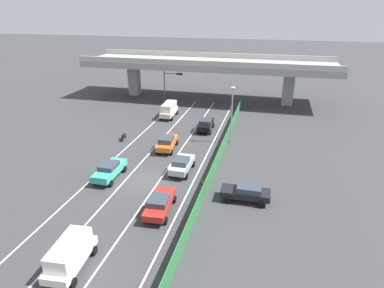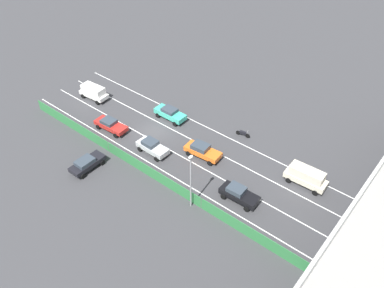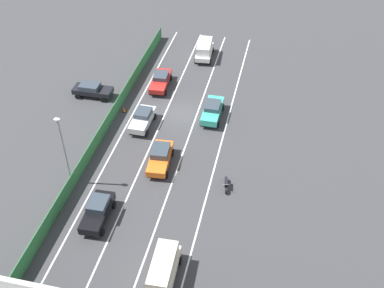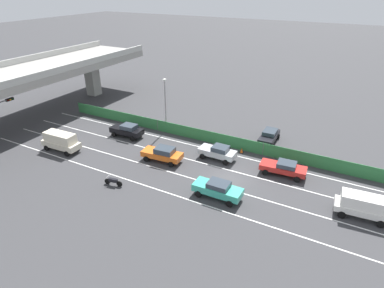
# 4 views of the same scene
# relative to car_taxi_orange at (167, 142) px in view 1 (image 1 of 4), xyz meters

# --- Properties ---
(ground_plane) EXTENTS (300.00, 300.00, 0.00)m
(ground_plane) POSITION_rel_car_taxi_orange_xyz_m (-0.00, -7.96, -0.92)
(ground_plane) COLOR #38383A
(lane_line_left_edge) EXTENTS (0.14, 47.58, 0.01)m
(lane_line_left_edge) POSITION_rel_car_taxi_orange_xyz_m (-4.98, -2.17, -0.92)
(lane_line_left_edge) COLOR silver
(lane_line_left_edge) RESTS_ON ground
(lane_line_mid_left) EXTENTS (0.14, 47.58, 0.01)m
(lane_line_mid_left) POSITION_rel_car_taxi_orange_xyz_m (-1.66, -2.17, -0.92)
(lane_line_mid_left) COLOR silver
(lane_line_mid_left) RESTS_ON ground
(lane_line_mid_right) EXTENTS (0.14, 47.58, 0.01)m
(lane_line_mid_right) POSITION_rel_car_taxi_orange_xyz_m (1.66, -2.17, -0.92)
(lane_line_mid_right) COLOR silver
(lane_line_mid_right) RESTS_ON ground
(lane_line_right_edge) EXTENTS (0.14, 47.58, 0.01)m
(lane_line_right_edge) POSITION_rel_car_taxi_orange_xyz_m (4.97, -2.17, -0.92)
(lane_line_right_edge) COLOR silver
(lane_line_right_edge) RESTS_ON ground
(elevated_overpass) EXTENTS (44.38, 10.38, 7.75)m
(elevated_overpass) POSITION_rel_car_taxi_orange_xyz_m (-0.00, 23.61, 5.22)
(elevated_overpass) COLOR gray
(elevated_overpass) RESTS_ON ground
(green_fence) EXTENTS (0.10, 43.68, 1.53)m
(green_fence) POSITION_rel_car_taxi_orange_xyz_m (6.63, -2.17, -0.16)
(green_fence) COLOR #2D753D
(green_fence) RESTS_ON ground
(car_taxi_orange) EXTENTS (2.26, 4.69, 1.68)m
(car_taxi_orange) POSITION_rel_car_taxi_orange_xyz_m (0.00, 0.00, 0.00)
(car_taxi_orange) COLOR orange
(car_taxi_orange) RESTS_ON ground
(car_sedan_silver) EXTENTS (1.97, 4.22, 1.64)m
(car_sedan_silver) POSITION_rel_car_taxi_orange_xyz_m (3.33, -5.21, -0.02)
(car_sedan_silver) COLOR #B7BABC
(car_sedan_silver) RESTS_ON ground
(car_sedan_red) EXTENTS (2.22, 4.78, 1.50)m
(car_sedan_red) POSITION_rel_car_taxi_orange_xyz_m (3.50, -12.58, -0.08)
(car_sedan_red) COLOR red
(car_sedan_red) RESTS_ON ground
(car_taxi_teal) EXTENTS (1.94, 4.59, 1.63)m
(car_taxi_teal) POSITION_rel_car_taxi_orange_xyz_m (-3.32, -8.19, -0.01)
(car_taxi_teal) COLOR teal
(car_taxi_teal) RESTS_ON ground
(car_sedan_black) EXTENTS (2.06, 4.38, 1.71)m
(car_sedan_black) POSITION_rel_car_taxi_orange_xyz_m (3.16, 7.48, 0.01)
(car_sedan_black) COLOR black
(car_sedan_black) RESTS_ON ground
(car_van_white) EXTENTS (2.28, 4.48, 2.06)m
(car_van_white) POSITION_rel_car_taxi_orange_xyz_m (-0.03, -20.10, 0.26)
(car_van_white) COLOR silver
(car_van_white) RESTS_ON ground
(car_van_cream) EXTENTS (2.08, 4.82, 2.25)m
(car_van_cream) POSITION_rel_car_taxi_orange_xyz_m (-3.57, 11.95, 0.34)
(car_van_cream) COLOR beige
(car_van_cream) RESTS_ON ground
(motorcycle) EXTENTS (0.60, 1.94, 0.93)m
(motorcycle) POSITION_rel_car_taxi_orange_xyz_m (-6.42, 1.66, -0.46)
(motorcycle) COLOR black
(motorcycle) RESTS_ON ground
(parked_sedan_dark) EXTENTS (4.33, 1.96, 1.51)m
(parked_sedan_dark) POSITION_rel_car_taxi_orange_xyz_m (10.32, -9.07, -0.06)
(parked_sedan_dark) COLOR black
(parked_sedan_dark) RESTS_ON ground
(traffic_light) EXTENTS (3.41, 0.53, 5.58)m
(traffic_light) POSITION_rel_car_taxi_orange_xyz_m (-5.59, 19.31, 3.02)
(traffic_light) COLOR #47474C
(traffic_light) RESTS_ON ground
(street_lamp) EXTENTS (0.60, 0.36, 7.15)m
(street_lamp) POSITION_rel_car_taxi_orange_xyz_m (7.09, 4.04, 3.42)
(street_lamp) COLOR gray
(street_lamp) RESTS_ON ground
(traffic_cone) EXTENTS (0.47, 0.47, 0.60)m
(traffic_cone) POSITION_rel_car_taxi_orange_xyz_m (6.01, -7.08, -0.64)
(traffic_cone) COLOR orange
(traffic_cone) RESTS_ON ground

